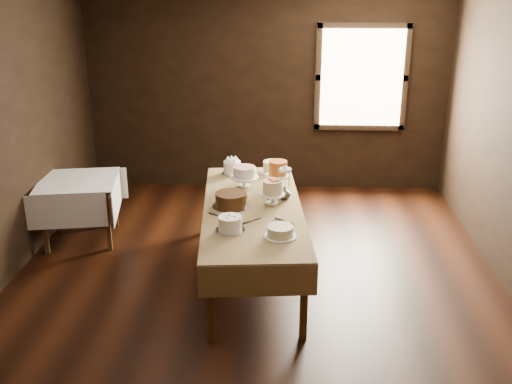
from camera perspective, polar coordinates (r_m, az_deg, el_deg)
The scene contains 21 objects.
floor at distance 5.98m, azimuth -0.10°, elevation -9.24°, with size 5.00×6.00×0.01m, color black.
wall_back at distance 8.33m, azimuth 0.98°, elevation 9.71°, with size 5.00×0.02×2.80m, color black.
wall_front at distance 2.70m, azimuth -3.53°, elevation -15.09°, with size 5.00×0.02×2.80m, color black.
window at distance 8.30m, azimuth 10.15°, elevation 10.75°, with size 1.10×0.05×1.30m, color #FFEABF.
display_table at distance 5.91m, azimuth -0.33°, elevation -1.91°, with size 1.18×2.55×0.77m.
side_table at distance 7.06m, azimuth -16.76°, elevation 0.46°, with size 1.01×1.01×0.73m.
cake_meringue at distance 6.82m, azimuth -2.31°, elevation 2.34°, with size 0.24×0.24×0.15m.
cake_speckled at distance 6.87m, azimuth 1.62°, elevation 2.41°, with size 0.29×0.29×0.13m.
cake_lattice at distance 6.39m, azimuth -1.12°, elevation 1.38°, with size 0.33×0.33×0.23m.
cake_caramel at distance 6.39m, azimuth 2.11°, elevation 1.62°, with size 0.26×0.26×0.30m.
cake_chocolate at distance 5.86m, azimuth -2.42°, elevation -0.80°, with size 0.43×0.43×0.15m.
cake_flowers at distance 5.92m, azimuth 1.59°, elevation -0.14°, with size 0.27×0.27×0.26m.
cake_swirl at distance 5.33m, azimuth -2.50°, elevation -3.11°, with size 0.27×0.27×0.14m.
cake_cream at distance 5.22m, azimuth 2.35°, elevation -3.87°, with size 0.29×0.29×0.10m.
cake_server_a at distance 5.57m, azimuth -0.11°, elevation -2.72°, with size 0.24×0.03×0.01m, color silver.
cake_server_b at distance 5.53m, azimuth 3.30°, elevation -2.91°, with size 0.24×0.03×0.01m, color silver.
cake_server_c at distance 6.19m, azimuth -0.71°, elevation -0.25°, with size 0.24×0.03×0.01m, color silver.
cake_server_d at distance 6.19m, azimuth 1.74°, elevation -0.25°, with size 0.24×0.03×0.01m, color silver.
cake_server_e at distance 5.64m, azimuth -3.25°, elevation -2.43°, with size 0.24×0.03×0.01m, color silver.
flower_vase at distance 6.07m, azimuth 2.78°, elevation -0.08°, with size 0.13×0.13×0.13m, color #2D2823.
flower_bouquet at distance 6.01m, azimuth 2.81°, elevation 1.59°, with size 0.14×0.14×0.20m, color white, non-canonical shape.
Camera 1 is at (0.27, -5.18, 2.97)m, focal length 41.53 mm.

